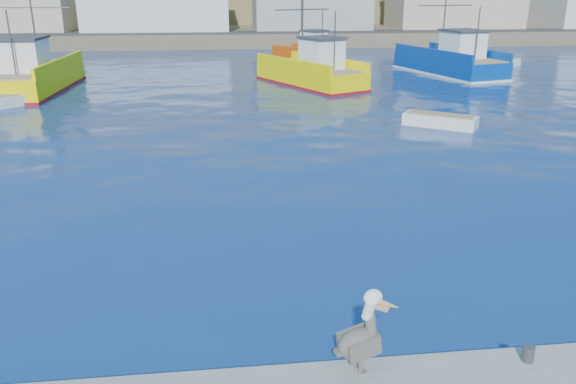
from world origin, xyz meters
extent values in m
plane|color=#06184F|center=(0.00, 0.00, 0.00)|extent=(260.00, 260.00, 0.00)
cylinder|color=#4C4C4C|center=(3.00, -3.40, 0.65)|extent=(0.20, 0.20, 0.30)
cube|color=brown|center=(0.00, 72.00, 0.80)|extent=(160.00, 30.00, 1.60)
cube|color=#2D2D2D|center=(0.00, 61.00, 1.65)|extent=(150.00, 5.00, 0.10)
cube|color=tan|center=(-28.00, 67.00, 5.10)|extent=(14.00, 9.00, 7.00)
cube|color=silver|center=(-10.00, 67.00, 4.35)|extent=(18.00, 11.00, 5.50)
cube|color=gray|center=(10.00, 67.00, 4.85)|extent=(15.00, 10.00, 6.50)
cube|color=tan|center=(30.00, 67.00, 5.35)|extent=(17.00, 9.00, 7.50)
cube|color=#FFE800|center=(-14.92, 29.91, 0.73)|extent=(4.05, 11.34, 1.46)
cube|color=#FFE800|center=(-13.16, 29.86, 1.81)|extent=(0.52, 11.02, 0.70)
cube|color=#FFE800|center=(-16.68, 29.96, 1.81)|extent=(0.52, 11.02, 0.70)
cube|color=maroon|center=(-14.92, 29.91, 0.05)|extent=(4.13, 11.56, 0.25)
cube|color=#8C7251|center=(-14.92, 29.91, 1.51)|extent=(3.74, 10.88, 0.10)
cube|color=white|center=(-14.96, 28.22, 2.56)|extent=(2.70, 2.88, 2.00)
cube|color=#333338|center=(-14.96, 28.22, 3.66)|extent=(2.89, 3.22, 0.15)
cylinder|color=#4C4C4C|center=(-14.89, 31.03, 3.96)|extent=(0.12, 0.12, 5.00)
cylinder|color=#4C4C4C|center=(-15.01, 26.54, 3.46)|extent=(0.10, 0.10, 4.00)
cylinder|color=#4C4C4C|center=(-14.89, 31.03, 5.46)|extent=(5.24, 0.22, 0.08)
cube|color=#FFE800|center=(4.31, 30.12, 0.63)|extent=(7.28, 10.24, 1.27)
cube|color=#FFE800|center=(5.73, 30.81, 1.62)|extent=(4.35, 8.68, 0.70)
cube|color=#FFE800|center=(2.89, 29.43, 1.62)|extent=(4.35, 8.68, 0.70)
cube|color=maroon|center=(4.31, 30.12, 0.05)|extent=(7.43, 10.44, 0.25)
cube|color=#8C7251|center=(4.31, 30.12, 1.32)|extent=(6.87, 9.77, 0.10)
cube|color=white|center=(4.95, 28.80, 2.37)|extent=(3.18, 3.22, 2.00)
cube|color=#333338|center=(4.95, 28.80, 3.47)|extent=(3.46, 3.56, 0.15)
cylinder|color=#4C4C4C|center=(3.89, 31.00, 3.77)|extent=(0.16, 0.16, 5.00)
cylinder|color=#4C4C4C|center=(5.59, 27.49, 3.27)|extent=(0.13, 0.13, 4.00)
cylinder|color=#4C4C4C|center=(3.89, 31.00, 5.27)|extent=(4.28, 2.13, 0.08)
cube|color=navy|center=(16.64, 34.53, 0.70)|extent=(6.37, 11.39, 1.40)
cube|color=navy|center=(18.36, 34.97, 1.75)|extent=(2.88, 10.29, 0.70)
cube|color=navy|center=(14.92, 34.08, 1.75)|extent=(2.88, 10.29, 0.70)
cube|color=silver|center=(16.64, 34.53, 0.05)|extent=(6.50, 11.62, 0.25)
cube|color=#8C7251|center=(16.64, 34.53, 1.45)|extent=(5.97, 10.90, 0.10)
cube|color=white|center=(17.05, 32.96, 2.50)|extent=(3.24, 3.28, 2.00)
cube|color=#333338|center=(17.05, 32.96, 3.60)|extent=(3.50, 3.64, 0.15)
cylinder|color=#4C4C4C|center=(16.37, 35.57, 3.90)|extent=(0.15, 0.15, 5.00)
cylinder|color=#4C4C4C|center=(17.46, 31.40, 3.40)|extent=(0.12, 0.12, 4.00)
cylinder|color=#4C4C4C|center=(16.37, 35.57, 5.40)|extent=(5.14, 1.41, 0.08)
cube|color=#BF3E07|center=(5.85, 42.29, 0.46)|extent=(6.13, 7.34, 0.92)
cube|color=#BF3E07|center=(6.88, 42.98, 1.27)|extent=(3.99, 5.84, 0.70)
cube|color=#BF3E07|center=(4.81, 41.59, 1.27)|extent=(3.99, 5.84, 0.70)
cube|color=#8C7251|center=(5.85, 42.29, 0.97)|extent=(5.80, 6.99, 0.10)
cube|color=white|center=(6.44, 41.41, 2.02)|extent=(2.52, 2.50, 2.00)
cube|color=#333338|center=(6.44, 41.41, 3.12)|extent=(2.75, 2.75, 0.15)
cylinder|color=#4C4C4C|center=(5.45, 42.87, 3.42)|extent=(0.17, 0.17, 5.00)
cylinder|color=#4C4C4C|center=(7.03, 40.53, 2.92)|extent=(0.14, 0.14, 4.00)
cylinder|color=#4C4C4C|center=(5.45, 42.87, 4.92)|extent=(3.12, 2.13, 0.08)
cube|color=silver|center=(-15.20, 23.88, 0.25)|extent=(3.68, 3.83, 0.79)
cube|color=#8C7251|center=(-15.20, 23.88, 0.67)|extent=(3.20, 3.34, 0.08)
cube|color=silver|center=(8.90, 16.04, 0.23)|extent=(3.69, 3.16, 0.73)
cube|color=#8C7251|center=(8.90, 16.04, 0.62)|extent=(3.24, 2.72, 0.07)
cube|color=silver|center=(23.28, 38.15, 0.25)|extent=(4.08, 3.53, 0.81)
cube|color=#8C7251|center=(23.28, 38.15, 0.69)|extent=(3.58, 3.05, 0.08)
cylinder|color=#595451|center=(0.03, -3.37, 0.64)|extent=(0.08, 0.08, 0.28)
cube|color=#595451|center=(0.08, -3.36, 0.51)|extent=(0.17, 0.15, 0.02)
cylinder|color=#595451|center=(-0.02, -3.20, 0.64)|extent=(0.08, 0.08, 0.28)
cube|color=#595451|center=(0.03, -3.19, 0.51)|extent=(0.17, 0.15, 0.02)
ellipsoid|color=#38332D|center=(0.03, -3.28, 1.01)|extent=(0.92, 0.69, 0.56)
cube|color=#38332D|center=(0.07, -3.50, 1.03)|extent=(0.62, 0.23, 0.41)
cube|color=#38332D|center=(-0.05, -3.08, 1.03)|extent=(0.62, 0.23, 0.41)
cube|color=#38332D|center=(-0.31, -3.38, 0.94)|extent=(0.25, 0.21, 0.12)
cylinder|color=#38332D|center=(0.21, -3.23, 1.31)|extent=(0.26, 0.33, 0.44)
cylinder|color=white|center=(0.17, -3.24, 1.64)|extent=(0.25, 0.32, 0.42)
ellipsoid|color=white|center=(0.23, -3.23, 1.85)|extent=(0.39, 0.34, 0.28)
cone|color=gold|center=(0.47, -3.16, 1.67)|extent=(0.58, 0.29, 0.39)
cube|color=tan|center=(0.37, -3.18, 1.63)|extent=(0.34, 0.14, 0.24)
camera|label=1|loc=(-2.09, -11.05, 6.58)|focal=35.00mm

